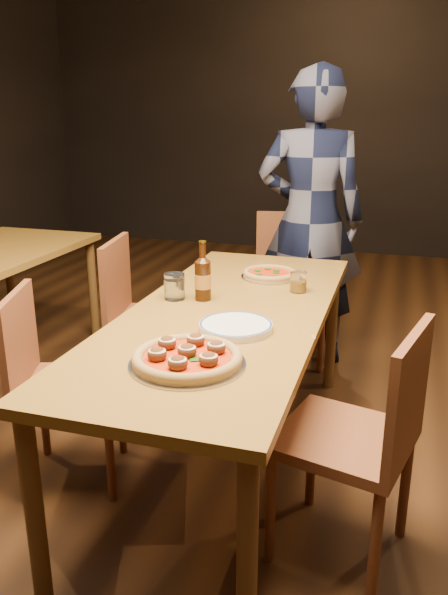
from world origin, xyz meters
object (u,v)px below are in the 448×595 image
(water_glass, at_px, (175,286))
(diner, at_px, (310,220))
(chair_main_nw, at_px, (70,384))
(beer_bottle, at_px, (203,279))
(plate_stack, at_px, (236,327))
(chair_main_sw, at_px, (154,318))
(pizza_margherita, at_px, (270,274))
(table_main, at_px, (227,326))
(chair_end, at_px, (290,287))
(chair_main_e, at_px, (344,436))
(amber_glass, at_px, (298,282))
(pizza_meatball, at_px, (187,357))

(water_glass, bearing_deg, diner, 72.62)
(chair_main_nw, xyz_separation_m, beer_bottle, (0.47, 0.38, 0.40))
(plate_stack, bearing_deg, chair_main_sw, 132.15)
(water_glass, bearing_deg, plate_stack, -38.81)
(pizza_margherita, height_order, beer_bottle, beer_bottle)
(table_main, xyz_separation_m, chair_main_nw, (-0.61, -0.27, -0.23))
(pizza_margherita, height_order, diner, diner)
(chair_end, xyz_separation_m, plate_stack, (0.07, -1.49, 0.28))
(chair_end, distance_m, water_glass, 1.28)
(chair_main_e, distance_m, amber_glass, 0.86)
(amber_glass, bearing_deg, table_main, -124.57)
(plate_stack, xyz_separation_m, diner, (0.03, 1.56, 0.14))
(table_main, height_order, chair_main_e, chair_main_e)
(chair_end, bearing_deg, table_main, -103.07)
(pizza_margherita, distance_m, plate_stack, 0.76)
(table_main, distance_m, chair_main_nw, 0.71)
(chair_end, height_order, amber_glass, chair_end)
(chair_main_sw, distance_m, water_glass, 0.64)
(chair_main_nw, relative_size, chair_main_sw, 0.95)
(pizza_margherita, bearing_deg, chair_main_sw, -178.04)
(beer_bottle, xyz_separation_m, amber_glass, (0.38, 0.24, -0.05))
(amber_glass, bearing_deg, chair_end, 102.43)
(pizza_meatball, distance_m, beer_bottle, 0.70)
(plate_stack, bearing_deg, amber_glass, 76.11)
(table_main, distance_m, chair_main_e, 0.70)
(chair_main_nw, bearing_deg, pizza_meatball, -134.05)
(pizza_margherita, bearing_deg, table_main, -96.01)
(table_main, distance_m, diner, 1.37)
(table_main, bearing_deg, pizza_meatball, -86.62)
(chair_main_e, bearing_deg, diner, -152.90)
(chair_end, distance_m, pizza_margherita, 0.78)
(table_main, relative_size, plate_stack, 7.18)
(chair_main_sw, distance_m, diner, 1.16)
(pizza_meatball, bearing_deg, pizza_margherita, 88.78)
(amber_glass, relative_size, diner, 0.05)
(pizza_meatball, height_order, pizza_margherita, pizza_meatball)
(beer_bottle, distance_m, water_glass, 0.13)
(table_main, distance_m, amber_glass, 0.44)
(beer_bottle, bearing_deg, water_glass, -168.29)
(water_glass, distance_m, amber_glass, 0.57)
(pizza_meatball, bearing_deg, table_main, 93.38)
(chair_main_sw, relative_size, plate_stack, 3.38)
(pizza_margherita, distance_m, diner, 0.81)
(table_main, xyz_separation_m, pizza_margherita, (0.06, 0.55, 0.09))
(chair_main_e, xyz_separation_m, beer_bottle, (-0.68, 0.49, 0.38))
(pizza_margherita, bearing_deg, plate_stack, -86.92)
(chair_main_nw, xyz_separation_m, chair_end, (0.64, 1.55, 0.04))
(chair_main_e, bearing_deg, chair_main_nw, -81.82)
(amber_glass, bearing_deg, chair_main_e, -67.50)
(water_glass, bearing_deg, chair_main_sw, 124.31)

